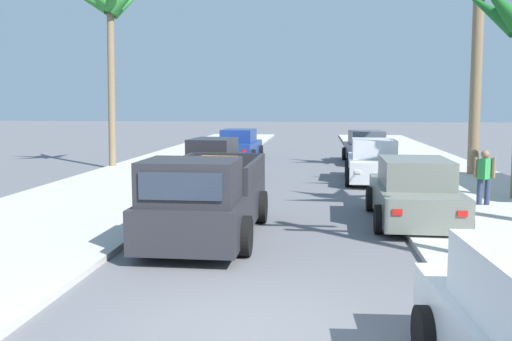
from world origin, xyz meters
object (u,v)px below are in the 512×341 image
car_left_far (366,148)px  pedestrian (484,175)px  pickup_truck (206,200)px  car_left_near (212,161)px  car_right_near (374,162)px  car_left_mid (414,193)px  car_right_far (239,146)px  palm_tree_right_mid (479,5)px  palm_tree_right_fore (109,11)px

car_left_far → pedestrian: bearing=-79.6°
pickup_truck → car_left_far: size_ratio=1.21×
car_left_near → pedestrian: pedestrian is taller
car_right_near → car_left_far: 6.49m
pickup_truck → car_left_mid: bearing=23.6°
car_left_mid → car_left_far: size_ratio=0.99×
car_left_near → car_left_far: (6.20, 6.60, 0.00)m
car_right_far → palm_tree_right_mid: size_ratio=0.52×
car_left_near → car_right_far: same height
car_left_far → palm_tree_right_mid: bearing=-51.1°
car_left_near → car_right_near: same height
pickup_truck → car_left_mid: 5.02m
car_right_near → palm_tree_right_mid: 7.29m
palm_tree_right_fore → pickup_truck: bearing=-61.3°
car_right_near → palm_tree_right_mid: (3.96, 1.95, 5.80)m
palm_tree_right_mid → pedestrian: (-1.55, -6.96, -5.60)m
pickup_truck → car_right_far: size_ratio=1.21×
pickup_truck → car_right_near: size_ratio=1.21×
palm_tree_right_mid → pedestrian: palm_tree_right_mid is taller
car_left_mid → car_right_far: same height
car_left_mid → car_left_far: bearing=89.8°
car_left_far → palm_tree_right_fore: 13.17m
car_left_far → car_right_far: same height
pedestrian → car_left_mid: bearing=-138.1°
palm_tree_right_fore → palm_tree_right_mid: size_ratio=0.96×
palm_tree_right_fore → palm_tree_right_mid: bearing=-4.3°
car_left_mid → car_right_near: bearing=92.1°
car_right_near → car_left_far: (0.30, 6.48, 0.00)m
car_left_mid → palm_tree_right_mid: palm_tree_right_mid is taller
palm_tree_right_mid → car_right_near: bearing=-153.8°
car_left_mid → car_left_far: 13.42m
pedestrian → car_right_near: bearing=115.7°
car_left_mid → palm_tree_right_fore: (-11.17, 10.00, 5.99)m
pickup_truck → palm_tree_right_mid: size_ratio=0.63×
car_left_mid → car_left_near: bearing=132.0°
pickup_truck → palm_tree_right_mid: bearing=52.7°
car_left_mid → palm_tree_right_mid: size_ratio=0.52×
car_left_near → pedestrian: (8.30, -4.88, 0.20)m
car_right_far → palm_tree_right_fore: bearing=-139.2°
car_left_near → pickup_truck: bearing=-80.1°
car_right_far → pedestrian: bearing=-55.9°
car_left_near → palm_tree_right_fore: (-5.03, 3.19, 5.99)m
pickup_truck → car_right_near: 9.96m
car_left_far → car_left_mid: bearing=-90.2°
car_left_mid → car_right_far: bearing=113.5°
pickup_truck → car_left_far: bearing=73.2°
pickup_truck → car_right_far: (-1.60, 16.31, -0.08)m
car_left_far → palm_tree_right_fore: palm_tree_right_fore is taller
car_left_far → pedestrian: 11.68m
car_right_near → palm_tree_right_fore: (-10.92, 3.06, 5.99)m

